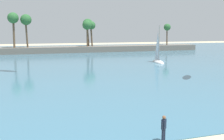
{
  "coord_description": "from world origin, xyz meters",
  "views": [
    {
      "loc": [
        -4.22,
        -5.19,
        6.57
      ],
      "look_at": [
        1.16,
        12.17,
        3.79
      ],
      "focal_mm": 41.5,
      "sensor_mm": 36.0,
      "label": 1
    }
  ],
  "objects": [
    {
      "name": "sea",
      "position": [
        0.0,
        60.34,
        0.03
      ],
      "size": [
        220.0,
        105.22,
        0.06
      ],
      "primitive_type": "cube",
      "color": "teal",
      "rests_on": "ground"
    },
    {
      "name": "sailboat_near_shore",
      "position": [
        20.51,
        42.58,
        0.79
      ],
      "size": [
        2.56,
        5.77,
        8.08
      ],
      "color": "white",
      "rests_on": "sea"
    },
    {
      "name": "palm_headland",
      "position": [
        -1.27,
        72.9,
        2.29
      ],
      "size": [
        97.19,
        6.13,
        12.93
      ],
      "color": "slate",
      "rests_on": "ground"
    },
    {
      "name": "person_at_waterline",
      "position": [
        2.97,
        7.76,
        0.89
      ],
      "size": [
        0.44,
        0.39,
        1.67
      ],
      "color": "#141E33",
      "rests_on": "ground"
    }
  ]
}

